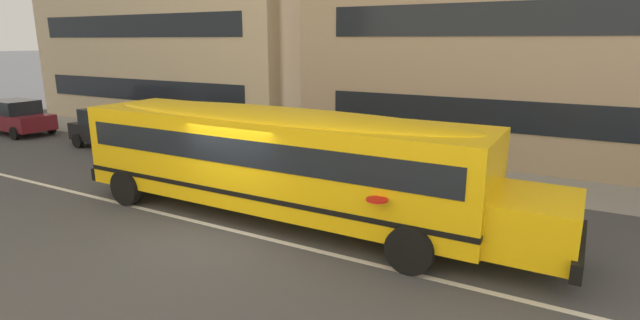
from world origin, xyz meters
name	(u,v)px	position (x,y,z in m)	size (l,w,h in m)	color
ground_plane	(232,230)	(0.00, 0.00, 0.00)	(400.00, 400.00, 0.00)	#424244
sidewalk_far	(361,163)	(0.00, 7.40, 0.01)	(120.00, 3.00, 0.01)	gray
lane_centreline	(232,230)	(0.00, 0.00, 0.00)	(110.00, 0.16, 0.01)	silver
school_bus	(280,155)	(0.60, 1.24, 1.67)	(12.59, 2.99, 2.81)	yellow
parked_car_maroon_end_of_row	(16,117)	(-16.94, 4.45, 0.84)	(3.94, 1.97, 1.64)	maroon
parked_car_black_by_hydrant	(113,128)	(-10.27, 4.71, 0.84)	(3.99, 2.06, 1.64)	black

